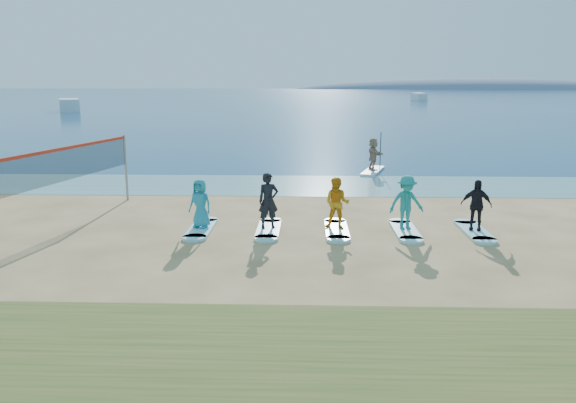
{
  "coord_description": "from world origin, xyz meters",
  "views": [
    {
      "loc": [
        1.19,
        -13.81,
        4.52
      ],
      "look_at": [
        0.66,
        2.0,
        1.1
      ],
      "focal_mm": 35.0,
      "sensor_mm": 36.0,
      "label": 1
    }
  ],
  "objects_px": {
    "paddleboard": "(373,171)",
    "boat_offshore_a": "(70,111)",
    "volleyball_net": "(49,169)",
    "student_4": "(476,205)",
    "student_1": "(268,201)",
    "student_3": "(406,203)",
    "boat_offshore_b": "(419,101)",
    "surfboard_4": "(474,231)",
    "surfboard_1": "(269,229)",
    "surfboard_2": "(337,230)",
    "student_0": "(200,203)",
    "surfboard_3": "(405,230)",
    "surfboard_0": "(201,229)",
    "student_2": "(337,203)",
    "paddleboarder": "(373,154)"
  },
  "relations": [
    {
      "from": "boat_offshore_a",
      "to": "surfboard_3",
      "type": "relative_size",
      "value": 3.8
    },
    {
      "from": "student_0",
      "to": "student_2",
      "type": "distance_m",
      "value": 4.17
    },
    {
      "from": "student_4",
      "to": "student_3",
      "type": "bearing_deg",
      "value": -162.65
    },
    {
      "from": "paddleboard",
      "to": "student_1",
      "type": "distance_m",
      "value": 12.3
    },
    {
      "from": "student_0",
      "to": "student_2",
      "type": "xyz_separation_m",
      "value": [
        4.17,
        0.0,
        0.04
      ]
    },
    {
      "from": "paddleboard",
      "to": "boat_offshore_a",
      "type": "distance_m",
      "value": 68.25
    },
    {
      "from": "paddleboard",
      "to": "student_4",
      "type": "relative_size",
      "value": 1.95
    },
    {
      "from": "paddleboard",
      "to": "student_2",
      "type": "relative_size",
      "value": 1.9
    },
    {
      "from": "boat_offshore_b",
      "to": "paddleboarder",
      "type": "bearing_deg",
      "value": -110.47
    },
    {
      "from": "surfboard_1",
      "to": "surfboard_3",
      "type": "relative_size",
      "value": 1.0
    },
    {
      "from": "paddleboard",
      "to": "paddleboarder",
      "type": "bearing_deg",
      "value": 0.0
    },
    {
      "from": "student_3",
      "to": "surfboard_3",
      "type": "bearing_deg",
      "value": 0.0
    },
    {
      "from": "surfboard_1",
      "to": "surfboard_4",
      "type": "bearing_deg",
      "value": 0.0
    },
    {
      "from": "paddleboard",
      "to": "surfboard_0",
      "type": "xyz_separation_m",
      "value": [
        -6.57,
        -11.42,
        -0.01
      ]
    },
    {
      "from": "surfboard_3",
      "to": "boat_offshore_b",
      "type": "bearing_deg",
      "value": 78.88
    },
    {
      "from": "volleyball_net",
      "to": "paddleboard",
      "type": "distance_m",
      "value": 16.11
    },
    {
      "from": "paddleboarder",
      "to": "surfboard_3",
      "type": "distance_m",
      "value": 11.46
    },
    {
      "from": "boat_offshore_a",
      "to": "student_4",
      "type": "xyz_separation_m",
      "value": [
        40.8,
        -67.41,
        0.86
      ]
    },
    {
      "from": "paddleboarder",
      "to": "student_1",
      "type": "distance_m",
      "value": 12.27
    },
    {
      "from": "volleyball_net",
      "to": "student_4",
      "type": "relative_size",
      "value": 5.79
    },
    {
      "from": "paddleboard",
      "to": "student_0",
      "type": "bearing_deg",
      "value": -103.26
    },
    {
      "from": "volleyball_net",
      "to": "surfboard_3",
      "type": "distance_m",
      "value": 11.0
    },
    {
      "from": "boat_offshore_b",
      "to": "student_0",
      "type": "relative_size",
      "value": 3.81
    },
    {
      "from": "volleyball_net",
      "to": "student_1",
      "type": "distance_m",
      "value": 6.74
    },
    {
      "from": "surfboard_4",
      "to": "student_0",
      "type": "bearing_deg",
      "value": 180.0
    },
    {
      "from": "paddleboard",
      "to": "surfboard_0",
      "type": "relative_size",
      "value": 1.36
    },
    {
      "from": "surfboard_1",
      "to": "boat_offshore_b",
      "type": "bearing_deg",
      "value": 76.86
    },
    {
      "from": "surfboard_3",
      "to": "surfboard_4",
      "type": "xyz_separation_m",
      "value": [
        2.09,
        0.0,
        0.0
      ]
    },
    {
      "from": "surfboard_2",
      "to": "paddleboarder",
      "type": "bearing_deg",
      "value": 78.13
    },
    {
      "from": "surfboard_3",
      "to": "paddleboarder",
      "type": "bearing_deg",
      "value": 88.43
    },
    {
      "from": "surfboard_2",
      "to": "surfboard_0",
      "type": "bearing_deg",
      "value": 180.0
    },
    {
      "from": "boat_offshore_b",
      "to": "surfboard_0",
      "type": "bearing_deg",
      "value": -112.45
    },
    {
      "from": "surfboard_1",
      "to": "student_3",
      "type": "xyz_separation_m",
      "value": [
        4.17,
        0.0,
        0.87
      ]
    },
    {
      "from": "volleyball_net",
      "to": "boat_offshore_b",
      "type": "distance_m",
      "value": 117.94
    },
    {
      "from": "student_1",
      "to": "surfboard_2",
      "type": "relative_size",
      "value": 0.77
    },
    {
      "from": "student_3",
      "to": "student_4",
      "type": "height_order",
      "value": "student_3"
    },
    {
      "from": "student_0",
      "to": "student_3",
      "type": "bearing_deg",
      "value": 20.59
    },
    {
      "from": "surfboard_3",
      "to": "student_3",
      "type": "xyz_separation_m",
      "value": [
        0.0,
        0.0,
        0.87
      ]
    },
    {
      "from": "surfboard_2",
      "to": "paddleboard",
      "type": "bearing_deg",
      "value": 78.13
    },
    {
      "from": "surfboard_0",
      "to": "surfboard_4",
      "type": "distance_m",
      "value": 8.35
    },
    {
      "from": "boat_offshore_b",
      "to": "surfboard_4",
      "type": "relative_size",
      "value": 2.61
    },
    {
      "from": "student_1",
      "to": "student_3",
      "type": "bearing_deg",
      "value": -18.27
    },
    {
      "from": "student_3",
      "to": "surfboard_1",
      "type": "bearing_deg",
      "value": 168.06
    },
    {
      "from": "paddleboarder",
      "to": "student_3",
      "type": "relative_size",
      "value": 0.97
    },
    {
      "from": "boat_offshore_a",
      "to": "student_1",
      "type": "height_order",
      "value": "student_1"
    },
    {
      "from": "surfboard_2",
      "to": "student_3",
      "type": "distance_m",
      "value": 2.26
    },
    {
      "from": "surfboard_4",
      "to": "student_4",
      "type": "height_order",
      "value": "student_4"
    },
    {
      "from": "surfboard_3",
      "to": "student_3",
      "type": "distance_m",
      "value": 0.87
    },
    {
      "from": "paddleboard",
      "to": "paddleboarder",
      "type": "xyz_separation_m",
      "value": [
        0.0,
        0.0,
        0.86
      ]
    },
    {
      "from": "paddleboarder",
      "to": "boat_offshore_a",
      "type": "relative_size",
      "value": 0.19
    }
  ]
}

